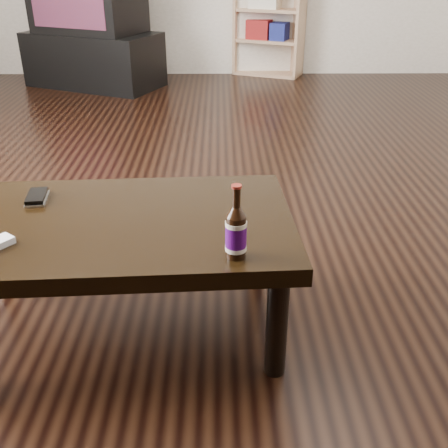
{
  "coord_description": "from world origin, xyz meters",
  "views": [
    {
      "loc": [
        0.06,
        -2.21,
        1.09
      ],
      "look_at": [
        0.07,
        -1.07,
        0.49
      ],
      "focal_mm": 42.0,
      "sensor_mm": 36.0,
      "label": 1
    }
  ],
  "objects_px": {
    "beer_bottle": "(236,232)",
    "bookshelf": "(270,7)",
    "tv_stand": "(94,60)",
    "coffee_table": "(116,235)",
    "phone": "(37,197)"
  },
  "relations": [
    {
      "from": "tv_stand",
      "to": "beer_bottle",
      "type": "distance_m",
      "value": 3.76
    },
    {
      "from": "coffee_table",
      "to": "beer_bottle",
      "type": "relative_size",
      "value": 5.41
    },
    {
      "from": "bookshelf",
      "to": "coffee_table",
      "type": "relative_size",
      "value": 1.08
    },
    {
      "from": "tv_stand",
      "to": "bookshelf",
      "type": "bearing_deg",
      "value": 41.59
    },
    {
      "from": "tv_stand",
      "to": "beer_bottle",
      "type": "relative_size",
      "value": 5.67
    },
    {
      "from": "bookshelf",
      "to": "tv_stand",
      "type": "bearing_deg",
      "value": -140.17
    },
    {
      "from": "bookshelf",
      "to": "beer_bottle",
      "type": "distance_m",
      "value": 4.08
    },
    {
      "from": "beer_bottle",
      "to": "bookshelf",
      "type": "bearing_deg",
      "value": 83.87
    },
    {
      "from": "tv_stand",
      "to": "beer_bottle",
      "type": "height_order",
      "value": "beer_bottle"
    },
    {
      "from": "phone",
      "to": "coffee_table",
      "type": "bearing_deg",
      "value": -34.79
    },
    {
      "from": "bookshelf",
      "to": "coffee_table",
      "type": "bearing_deg",
      "value": -78.71
    },
    {
      "from": "tv_stand",
      "to": "beer_bottle",
      "type": "xyz_separation_m",
      "value": [
        1.13,
        -3.58,
        0.24
      ]
    },
    {
      "from": "coffee_table",
      "to": "phone",
      "type": "height_order",
      "value": "phone"
    },
    {
      "from": "bookshelf",
      "to": "beer_bottle",
      "type": "height_order",
      "value": "bookshelf"
    },
    {
      "from": "phone",
      "to": "bookshelf",
      "type": "bearing_deg",
      "value": 66.71
    }
  ]
}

